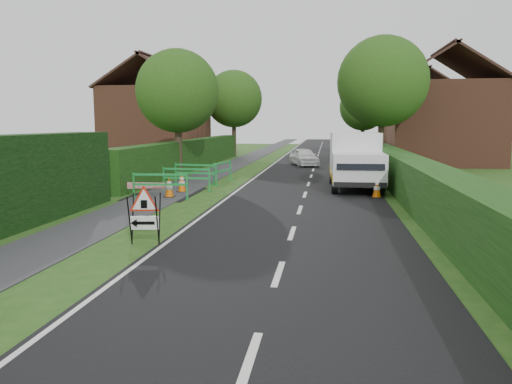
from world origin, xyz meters
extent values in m
plane|color=#214C15|center=(0.00, 0.00, 0.00)|extent=(120.00, 120.00, 0.00)
cube|color=black|center=(2.50, 35.00, 0.00)|extent=(6.00, 90.00, 0.02)
cube|color=#2D2D30|center=(-3.00, 35.00, 0.01)|extent=(2.00, 90.00, 0.02)
cube|color=#14380F|center=(-5.00, 22.00, 0.00)|extent=(1.00, 24.00, 1.80)
cube|color=#14380F|center=(6.50, 16.00, 0.00)|extent=(1.20, 50.00, 1.50)
cube|color=brown|center=(-10.00, 30.00, 2.75)|extent=(7.00, 7.00, 5.50)
cube|color=#331E19|center=(-11.75, 30.00, 6.59)|extent=(4.00, 7.40, 2.58)
cube|color=#331E19|center=(-8.25, 30.00, 6.59)|extent=(4.00, 7.40, 2.58)
cube|color=#331E19|center=(-10.00, 30.00, 7.69)|extent=(0.25, 7.40, 0.18)
cube|color=brown|center=(11.00, 28.00, 2.75)|extent=(7.00, 7.00, 5.50)
cube|color=#331E19|center=(9.25, 28.00, 6.59)|extent=(4.00, 7.40, 2.58)
cube|color=#331E19|center=(12.75, 28.00, 6.59)|extent=(4.00, 7.40, 2.58)
cube|color=#331E19|center=(11.00, 28.00, 7.69)|extent=(0.25, 7.40, 0.18)
cube|color=brown|center=(12.00, 42.00, 2.75)|extent=(7.00, 7.00, 5.50)
cube|color=#331E19|center=(10.25, 42.00, 6.59)|extent=(4.00, 7.40, 2.58)
cube|color=#331E19|center=(13.75, 42.00, 6.59)|extent=(4.00, 7.40, 2.58)
cube|color=#331E19|center=(12.00, 42.00, 7.69)|extent=(0.25, 7.40, 0.18)
cylinder|color=#2D2116|center=(-4.60, 18.00, 1.31)|extent=(0.36, 0.36, 2.62)
sphere|color=#1E4813|center=(-4.60, 18.00, 4.50)|extent=(4.40, 4.40, 4.40)
cylinder|color=#2D2116|center=(6.40, 22.00, 1.49)|extent=(0.36, 0.36, 2.97)
sphere|color=#1E4813|center=(6.40, 22.00, 5.18)|extent=(5.20, 5.20, 5.20)
cylinder|color=#2D2116|center=(-4.60, 34.00, 1.40)|extent=(0.36, 0.36, 2.80)
sphere|color=#1E4813|center=(-4.60, 34.00, 4.84)|extent=(4.80, 4.80, 4.80)
cylinder|color=#2D2116|center=(6.40, 38.00, 1.22)|extent=(0.36, 0.36, 2.45)
sphere|color=#1E4813|center=(6.40, 38.00, 4.23)|extent=(4.20, 4.20, 4.20)
cylinder|color=black|center=(-1.08, 2.65, 0.60)|extent=(0.08, 0.36, 1.17)
cylinder|color=black|center=(-1.13, 2.94, 0.60)|extent=(0.08, 0.36, 1.17)
cylinder|color=black|center=(-0.46, 2.74, 0.60)|extent=(0.08, 0.36, 1.17)
cylinder|color=black|center=(-0.50, 3.03, 0.60)|extent=(0.08, 0.36, 1.17)
cube|color=white|center=(-0.79, 2.82, 0.53)|extent=(0.65, 0.12, 0.32)
cube|color=black|center=(-0.79, 2.81, 0.53)|extent=(0.46, 0.08, 0.07)
cone|color=black|center=(-1.04, 2.77, 0.53)|extent=(0.17, 0.21, 0.19)
cube|color=black|center=(-0.79, 2.80, 0.97)|extent=(0.15, 0.03, 0.19)
cube|color=silver|center=(4.52, 14.65, 1.41)|extent=(2.11, 3.33, 1.97)
cube|color=silver|center=(4.57, 12.15, 1.03)|extent=(2.09, 2.17, 1.20)
cube|color=black|center=(4.60, 11.14, 1.33)|extent=(1.80, 0.27, 0.55)
cube|color=#F4B30C|center=(3.51, 13.67, 0.63)|extent=(0.13, 5.04, 0.24)
cube|color=#F4B30C|center=(5.57, 13.72, 0.63)|extent=(0.13, 5.04, 0.24)
cube|color=black|center=(4.60, 11.15, 0.49)|extent=(2.00, 0.17, 0.20)
cylinder|color=black|center=(3.66, 12.08, 0.41)|extent=(0.26, 0.82, 0.82)
cylinder|color=black|center=(5.49, 12.12, 0.41)|extent=(0.26, 0.82, 0.82)
cylinder|color=black|center=(3.59, 15.37, 0.41)|extent=(0.26, 0.82, 0.82)
cylinder|color=black|center=(5.42, 15.41, 0.41)|extent=(0.26, 0.82, 0.82)
cube|color=black|center=(5.23, 11.15, 0.02)|extent=(0.38, 0.38, 0.04)
cone|color=orange|center=(5.23, 11.15, 0.42)|extent=(0.32, 0.32, 0.75)
cylinder|color=white|center=(5.23, 11.15, 0.38)|extent=(0.25, 0.25, 0.14)
cylinder|color=white|center=(5.23, 11.15, 0.56)|extent=(0.17, 0.17, 0.10)
cube|color=black|center=(5.05, 13.80, 0.02)|extent=(0.38, 0.38, 0.04)
cone|color=orange|center=(5.05, 13.80, 0.42)|extent=(0.32, 0.32, 0.75)
cylinder|color=white|center=(5.05, 13.80, 0.38)|extent=(0.25, 0.25, 0.14)
cylinder|color=white|center=(5.05, 13.80, 0.56)|extent=(0.17, 0.17, 0.10)
cube|color=black|center=(5.09, 15.99, 0.02)|extent=(0.38, 0.38, 0.04)
cone|color=orange|center=(5.09, 15.99, 0.42)|extent=(0.32, 0.32, 0.75)
cylinder|color=white|center=(5.09, 15.99, 0.38)|extent=(0.25, 0.25, 0.14)
cylinder|color=white|center=(5.09, 15.99, 0.56)|extent=(0.17, 0.17, 0.10)
cube|color=black|center=(-2.59, 10.13, 0.02)|extent=(0.38, 0.38, 0.04)
cone|color=orange|center=(-2.59, 10.13, 0.42)|extent=(0.32, 0.32, 0.75)
cylinder|color=white|center=(-2.59, 10.13, 0.38)|extent=(0.25, 0.25, 0.14)
cylinder|color=white|center=(-2.59, 10.13, 0.56)|extent=(0.17, 0.17, 0.10)
cube|color=black|center=(-2.54, 11.64, 0.02)|extent=(0.38, 0.38, 0.04)
cone|color=orange|center=(-2.54, 11.64, 0.42)|extent=(0.32, 0.32, 0.75)
cylinder|color=white|center=(-2.54, 11.64, 0.38)|extent=(0.25, 0.25, 0.14)
cylinder|color=white|center=(-2.54, 11.64, 0.56)|extent=(0.17, 0.17, 0.10)
cube|color=#198C38|center=(-3.78, 9.58, 0.50)|extent=(0.05, 0.05, 1.00)
cube|color=#198C38|center=(-1.79, 9.78, 0.50)|extent=(0.05, 0.05, 1.00)
cube|color=#198C38|center=(-2.78, 9.68, 0.92)|extent=(1.99, 0.26, 0.08)
cube|color=#198C38|center=(-2.78, 9.68, 0.55)|extent=(1.99, 0.26, 0.08)
cube|color=#198C38|center=(-3.78, 9.58, 0.02)|extent=(0.10, 0.35, 0.04)
cube|color=#198C38|center=(-1.79, 9.78, 0.02)|extent=(0.10, 0.35, 0.04)
cube|color=#198C38|center=(-3.44, 12.02, 0.50)|extent=(0.05, 0.05, 1.00)
cube|color=#198C38|center=(-1.44, 11.89, 0.50)|extent=(0.05, 0.05, 1.00)
cube|color=#198C38|center=(-2.44, 11.95, 0.92)|extent=(2.00, 0.18, 0.08)
cube|color=#198C38|center=(-2.44, 11.95, 0.55)|extent=(2.00, 0.18, 0.08)
cube|color=#198C38|center=(-3.44, 12.02, 0.02)|extent=(0.08, 0.35, 0.04)
cube|color=#198C38|center=(-1.44, 11.89, 0.02)|extent=(0.08, 0.35, 0.04)
cube|color=#198C38|center=(-3.59, 14.15, 0.50)|extent=(0.06, 0.06, 1.00)
cube|color=#198C38|center=(-1.60, 13.89, 0.50)|extent=(0.06, 0.06, 1.00)
cube|color=#198C38|center=(-2.60, 14.02, 0.92)|extent=(1.99, 0.31, 0.08)
cube|color=#198C38|center=(-2.60, 14.02, 0.55)|extent=(1.99, 0.31, 0.08)
cube|color=#198C38|center=(-3.59, 14.15, 0.02)|extent=(0.11, 0.35, 0.04)
cube|color=#198C38|center=(-1.60, 13.89, 0.02)|extent=(0.11, 0.35, 0.04)
cube|color=#198C38|center=(-1.82, 14.28, 0.50)|extent=(0.06, 0.06, 1.00)
cube|color=#198C38|center=(-1.42, 16.24, 0.50)|extent=(0.06, 0.06, 1.00)
cube|color=#198C38|center=(-1.62, 15.26, 0.92)|extent=(0.45, 1.97, 0.08)
cube|color=#198C38|center=(-1.62, 15.26, 0.55)|extent=(0.45, 1.97, 0.08)
cube|color=#198C38|center=(-1.82, 14.28, 0.02)|extent=(0.35, 0.13, 0.04)
cube|color=#198C38|center=(-1.42, 16.24, 0.02)|extent=(0.35, 0.13, 0.04)
cube|color=red|center=(-3.46, 10.01, 0.00)|extent=(1.50, 0.04, 0.25)
imported|color=silver|center=(1.79, 25.10, 0.59)|extent=(2.39, 3.74, 1.18)
camera|label=1|loc=(3.38, -8.00, 2.81)|focal=35.00mm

